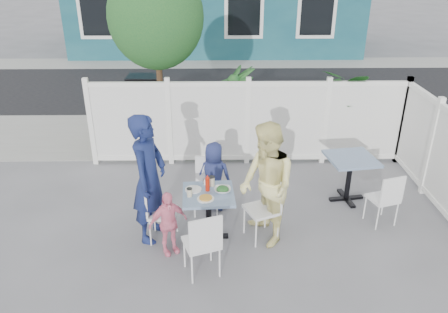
{
  "coord_description": "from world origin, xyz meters",
  "views": [
    {
      "loc": [
        -0.45,
        -5.18,
        3.72
      ],
      "look_at": [
        -0.37,
        0.36,
        1.1
      ],
      "focal_mm": 35.0,
      "sensor_mm": 36.0,
      "label": 1
    }
  ],
  "objects_px": {
    "man": "(149,179)",
    "toddler": "(168,223)",
    "utility_cabinet": "(146,106)",
    "chair_left": "(157,208)",
    "main_table": "(209,204)",
    "woman": "(267,185)",
    "chair_near": "(203,241)",
    "spare_table": "(350,167)",
    "boy": "(214,176)",
    "chair_right": "(267,203)",
    "chair_back": "(208,181)"
  },
  "relations": [
    {
      "from": "chair_right",
      "to": "man",
      "type": "height_order",
      "value": "man"
    },
    {
      "from": "main_table",
      "to": "boy",
      "type": "height_order",
      "value": "boy"
    },
    {
      "from": "spare_table",
      "to": "man",
      "type": "distance_m",
      "value": 3.21
    },
    {
      "from": "main_table",
      "to": "woman",
      "type": "height_order",
      "value": "woman"
    },
    {
      "from": "main_table",
      "to": "toddler",
      "type": "distance_m",
      "value": 0.62
    },
    {
      "from": "toddler",
      "to": "utility_cabinet",
      "type": "bearing_deg",
      "value": 73.05
    },
    {
      "from": "man",
      "to": "toddler",
      "type": "distance_m",
      "value": 0.66
    },
    {
      "from": "utility_cabinet",
      "to": "woman",
      "type": "distance_m",
      "value": 4.65
    },
    {
      "from": "man",
      "to": "toddler",
      "type": "height_order",
      "value": "man"
    },
    {
      "from": "utility_cabinet",
      "to": "chair_back",
      "type": "relative_size",
      "value": 1.4
    },
    {
      "from": "utility_cabinet",
      "to": "toddler",
      "type": "relative_size",
      "value": 1.34
    },
    {
      "from": "chair_left",
      "to": "toddler",
      "type": "bearing_deg",
      "value": 32.14
    },
    {
      "from": "utility_cabinet",
      "to": "chair_back",
      "type": "height_order",
      "value": "utility_cabinet"
    },
    {
      "from": "utility_cabinet",
      "to": "chair_near",
      "type": "xyz_separation_m",
      "value": [
        1.39,
        -4.84,
        -0.08
      ]
    },
    {
      "from": "chair_near",
      "to": "toddler",
      "type": "relative_size",
      "value": 0.99
    },
    {
      "from": "chair_back",
      "to": "spare_table",
      "type": "bearing_deg",
      "value": -166.81
    },
    {
      "from": "main_table",
      "to": "chair_left",
      "type": "distance_m",
      "value": 0.71
    },
    {
      "from": "spare_table",
      "to": "boy",
      "type": "relative_size",
      "value": 0.74
    },
    {
      "from": "spare_table",
      "to": "toddler",
      "type": "distance_m",
      "value": 3.08
    },
    {
      "from": "chair_near",
      "to": "woman",
      "type": "relative_size",
      "value": 0.53
    },
    {
      "from": "main_table",
      "to": "chair_near",
      "type": "relative_size",
      "value": 0.8
    },
    {
      "from": "spare_table",
      "to": "boy",
      "type": "bearing_deg",
      "value": -174.31
    },
    {
      "from": "chair_left",
      "to": "main_table",
      "type": "bearing_deg",
      "value": 91.64
    },
    {
      "from": "utility_cabinet",
      "to": "spare_table",
      "type": "relative_size",
      "value": 1.49
    },
    {
      "from": "chair_back",
      "to": "chair_near",
      "type": "xyz_separation_m",
      "value": [
        -0.02,
        -1.54,
        0.02
      ]
    },
    {
      "from": "chair_right",
      "to": "chair_back",
      "type": "relative_size",
      "value": 1.07
    },
    {
      "from": "main_table",
      "to": "chair_near",
      "type": "xyz_separation_m",
      "value": [
        -0.05,
        -0.79,
        -0.04
      ]
    },
    {
      "from": "main_table",
      "to": "spare_table",
      "type": "xyz_separation_m",
      "value": [
        2.24,
        1.03,
        0.02
      ]
    },
    {
      "from": "chair_right",
      "to": "chair_near",
      "type": "xyz_separation_m",
      "value": [
        -0.86,
        -0.84,
        -0.01
      ]
    },
    {
      "from": "chair_left",
      "to": "woman",
      "type": "bearing_deg",
      "value": 90.45
    },
    {
      "from": "spare_table",
      "to": "chair_near",
      "type": "xyz_separation_m",
      "value": [
        -2.29,
        -1.83,
        -0.06
      ]
    },
    {
      "from": "chair_left",
      "to": "woman",
      "type": "height_order",
      "value": "woman"
    },
    {
      "from": "toddler",
      "to": "boy",
      "type": "bearing_deg",
      "value": 33.12
    },
    {
      "from": "utility_cabinet",
      "to": "boy",
      "type": "xyz_separation_m",
      "value": [
        1.51,
        -3.22,
        -0.06
      ]
    },
    {
      "from": "chair_left",
      "to": "chair_near",
      "type": "height_order",
      "value": "chair_near"
    },
    {
      "from": "woman",
      "to": "spare_table",
      "type": "bearing_deg",
      "value": 107.19
    },
    {
      "from": "chair_near",
      "to": "spare_table",
      "type": "bearing_deg",
      "value": 18.89
    },
    {
      "from": "spare_table",
      "to": "utility_cabinet",
      "type": "bearing_deg",
      "value": 140.76
    },
    {
      "from": "main_table",
      "to": "chair_left",
      "type": "relative_size",
      "value": 0.84
    },
    {
      "from": "main_table",
      "to": "chair_near",
      "type": "bearing_deg",
      "value": -93.67
    },
    {
      "from": "main_table",
      "to": "chair_left",
      "type": "height_order",
      "value": "chair_left"
    },
    {
      "from": "woman",
      "to": "chair_near",
      "type": "bearing_deg",
      "value": -66.85
    },
    {
      "from": "main_table",
      "to": "chair_back",
      "type": "height_order",
      "value": "chair_back"
    },
    {
      "from": "main_table",
      "to": "boy",
      "type": "xyz_separation_m",
      "value": [
        0.07,
        0.82,
        -0.01
      ]
    },
    {
      "from": "woman",
      "to": "boy",
      "type": "height_order",
      "value": "woman"
    },
    {
      "from": "utility_cabinet",
      "to": "chair_near",
      "type": "distance_m",
      "value": 5.03
    },
    {
      "from": "spare_table",
      "to": "chair_left",
      "type": "relative_size",
      "value": 0.94
    },
    {
      "from": "man",
      "to": "toddler",
      "type": "xyz_separation_m",
      "value": [
        0.27,
        -0.38,
        -0.46
      ]
    },
    {
      "from": "spare_table",
      "to": "man",
      "type": "xyz_separation_m",
      "value": [
        -3.04,
        -0.96,
        0.33
      ]
    },
    {
      "from": "man",
      "to": "boy",
      "type": "bearing_deg",
      "value": -34.49
    }
  ]
}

